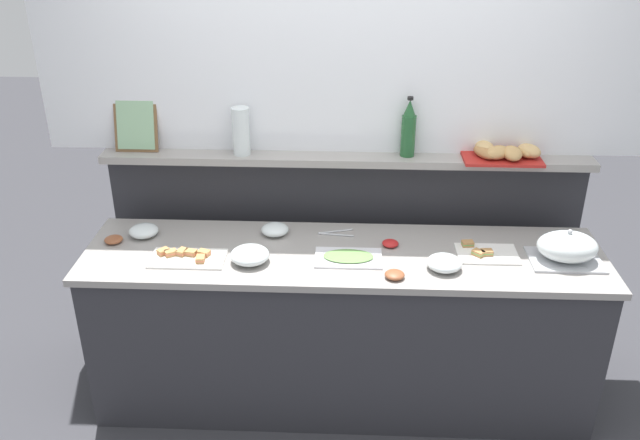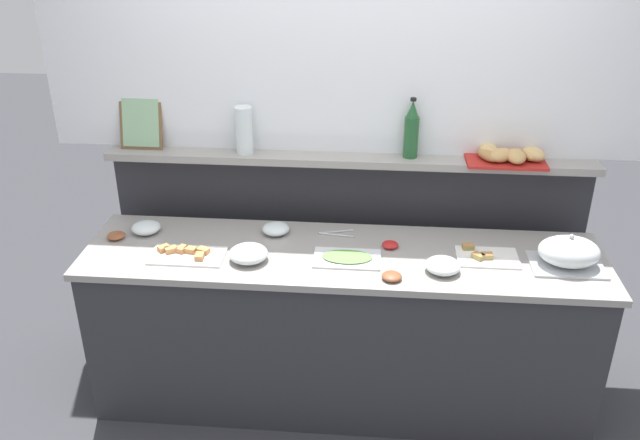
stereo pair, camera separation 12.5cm
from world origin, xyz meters
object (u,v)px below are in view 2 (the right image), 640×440
glass_bowl_medium (276,229)px  glass_bowl_small (146,228)px  wine_bottle_green (411,131)px  bread_basket (509,155)px  glass_bowl_extra (248,254)px  cold_cuts_platter (347,258)px  sandwich_platter_front (187,254)px  condiment_bowl_cream (392,276)px  condiment_bowl_red (116,236)px  sandwich_platter_rear (485,256)px  condiment_bowl_dark (390,245)px  serving_cloche (569,253)px  serving_tongs (336,233)px  water_carafe (244,130)px  framed_picture (141,123)px  glass_bowl_large (443,266)px

glass_bowl_medium → glass_bowl_small: glass_bowl_small is taller
wine_bottle_green → glass_bowl_small: bearing=-167.0°
bread_basket → glass_bowl_extra: bearing=-157.9°
cold_cuts_platter → glass_bowl_small: 1.07m
sandwich_platter_front → condiment_bowl_cream: size_ratio=3.91×
glass_bowl_medium → condiment_bowl_red: 0.81m
cold_cuts_platter → condiment_bowl_cream: size_ratio=3.51×
glass_bowl_small → condiment_bowl_red: glass_bowl_small is taller
sandwich_platter_rear → condiment_bowl_red: bearing=178.7°
cold_cuts_platter → wine_bottle_green: bearing=59.4°
condiment_bowl_cream → condiment_bowl_dark: bearing=91.0°
serving_cloche → glass_bowl_small: (-2.09, 0.16, -0.05)m
cold_cuts_platter → serving_tongs: (-0.07, 0.26, -0.00)m
cold_cuts_platter → serving_cloche: serving_cloche is taller
sandwich_platter_rear → glass_bowl_extra: 1.14m
glass_bowl_small → condiment_bowl_red: 0.15m
glass_bowl_small → condiment_bowl_dark: 1.26m
condiment_bowl_cream → water_carafe: (-0.78, 0.65, 0.46)m
sandwich_platter_rear → sandwich_platter_front: size_ratio=0.82×
bread_basket → condiment_bowl_dark: bearing=-151.0°
serving_tongs → bread_basket: size_ratio=0.45×
condiment_bowl_red → condiment_bowl_cream: bearing=-11.3°
cold_cuts_platter → framed_picture: (-1.13, 0.52, 0.47)m
glass_bowl_medium → condiment_bowl_dark: size_ratio=1.73×
sandwich_platter_rear → glass_bowl_large: size_ratio=1.79×
condiment_bowl_cream → sandwich_platter_rear: bearing=27.5°
glass_bowl_small → framed_picture: 0.57m
glass_bowl_large → glass_bowl_medium: size_ratio=1.17×
glass_bowl_medium → glass_bowl_extra: (-0.09, -0.29, 0.01)m
glass_bowl_extra → condiment_bowl_cream: glass_bowl_extra is taller
serving_cloche → water_carafe: (-1.61, 0.46, 0.40)m
condiment_bowl_dark → condiment_bowl_cream: 0.30m
framed_picture → sandwich_platter_front: bearing=-57.4°
glass_bowl_large → glass_bowl_medium: glass_bowl_large is taller
serving_cloche → glass_bowl_medium: bearing=171.5°
serving_tongs → serving_cloche: bearing=-11.7°
condiment_bowl_cream → wine_bottle_green: 0.82m
sandwich_platter_rear → water_carafe: water_carafe is taller
serving_cloche → condiment_bowl_dark: bearing=172.2°
cold_cuts_platter → condiment_bowl_red: size_ratio=3.51×
serving_cloche → wine_bottle_green: 0.97m
bread_basket → water_carafe: water_carafe is taller
glass_bowl_medium → serving_tongs: bearing=3.4°
glass_bowl_small → serving_tongs: size_ratio=0.80×
condiment_bowl_red → condiment_bowl_cream: (1.40, -0.28, -0.00)m
glass_bowl_medium → serving_cloche: bearing=-8.5°
sandwich_platter_rear → water_carafe: (-1.24, 0.41, 0.46)m
condiment_bowl_dark → water_carafe: 0.97m
condiment_bowl_cream → serving_cloche: bearing=13.0°
glass_bowl_small → wine_bottle_green: wine_bottle_green is taller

